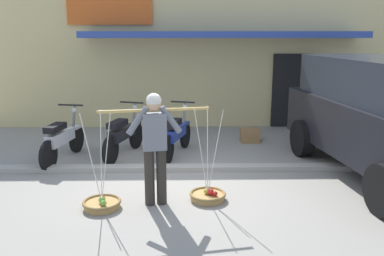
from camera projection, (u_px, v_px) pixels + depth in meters
name	position (u px, v px, depth m)	size (l,w,h in m)	color
ground_plane	(179.00, 184.00, 6.88)	(90.00, 90.00, 0.00)	gray
sidewalk_curb	(180.00, 168.00, 7.55)	(20.00, 0.24, 0.10)	#AEA89C
fruit_vendor	(155.00, 142.00, 5.86)	(1.59, 0.32, 1.70)	#2D2823
fruit_basket_left_side	(208.00, 195.00, 6.21)	(0.57, 0.57, 1.45)	#B2894C
fruit_basket_right_side	(102.00, 203.00, 5.91)	(0.57, 0.57, 1.45)	#B2894C
motorcycle_nearest_shop	(62.00, 139.00, 8.03)	(0.55, 1.81, 1.09)	black
motorcycle_second_in_row	(123.00, 135.00, 8.35)	(0.70, 1.76, 1.09)	black
motorcycle_third_in_row	(176.00, 135.00, 8.41)	(0.68, 1.77, 1.09)	black
storefront_building	(215.00, 47.00, 13.10)	(13.00, 6.00, 4.20)	#DBC684
wooden_crate	(250.00, 135.00, 9.53)	(0.44, 0.36, 0.32)	olive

